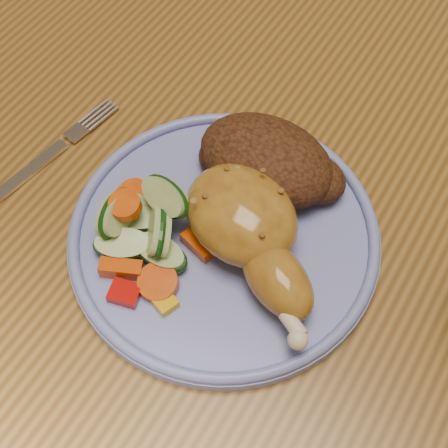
# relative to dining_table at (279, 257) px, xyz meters

# --- Properties ---
(ground) EXTENTS (4.00, 4.00, 0.00)m
(ground) POSITION_rel_dining_table_xyz_m (0.00, 0.00, -0.67)
(ground) COLOR brown
(ground) RESTS_ON ground
(dining_table) EXTENTS (0.90, 1.40, 0.75)m
(dining_table) POSITION_rel_dining_table_xyz_m (0.00, 0.00, 0.00)
(dining_table) COLOR brown
(dining_table) RESTS_ON ground
(plate) EXTENTS (0.27, 0.27, 0.01)m
(plate) POSITION_rel_dining_table_xyz_m (-0.03, -0.05, 0.09)
(plate) COLOR #6974BE
(plate) RESTS_ON dining_table
(plate_rim) EXTENTS (0.27, 0.27, 0.01)m
(plate_rim) POSITION_rel_dining_table_xyz_m (-0.03, -0.05, 0.10)
(plate_rim) COLOR #6974BE
(plate_rim) RESTS_ON plate
(chicken_leg) EXTENTS (0.16, 0.14, 0.06)m
(chicken_leg) POSITION_rel_dining_table_xyz_m (-0.01, -0.05, 0.12)
(chicken_leg) COLOR #A47122
(chicken_leg) RESTS_ON plate
(rice_pilaf) EXTENTS (0.14, 0.09, 0.05)m
(rice_pilaf) POSITION_rel_dining_table_xyz_m (-0.03, 0.02, 0.12)
(rice_pilaf) COLOR #432410
(rice_pilaf) RESTS_ON plate
(vegetable_pile) EXTENTS (0.11, 0.12, 0.06)m
(vegetable_pile) POSITION_rel_dining_table_xyz_m (-0.09, -0.09, 0.11)
(vegetable_pile) COLOR #A50A05
(vegetable_pile) RESTS_ON plate
(fork) EXTENTS (0.04, 0.16, 0.00)m
(fork) POSITION_rel_dining_table_xyz_m (-0.22, -0.07, 0.09)
(fork) COLOR silver
(fork) RESTS_ON dining_table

